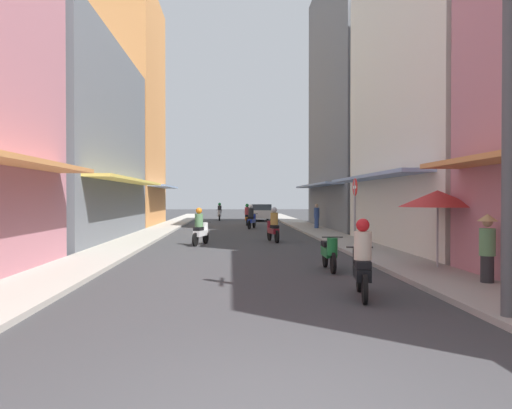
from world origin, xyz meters
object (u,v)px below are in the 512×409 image
Objects in this scene: pedestrian_crossing at (487,246)px; utility_pole at (509,64)px; motorbike_green at (329,252)px; parked_car at (261,212)px; motorbike_silver at (220,213)px; pedestrian_midway at (317,217)px; motorbike_maroon at (273,226)px; motorbike_orange at (247,216)px; motorbike_white at (200,228)px; vendor_umbrella at (438,199)px; street_sign_no_entry at (355,206)px; motorbike_blue at (252,218)px; motorbike_black at (362,262)px.

utility_pole is (-1.29, -3.03, 3.14)m from pedestrian_crossing.
pedestrian_crossing is at bearing -42.69° from motorbike_green.
pedestrian_crossing is at bearing -84.67° from parked_car.
pedestrian_crossing reaches higher than motorbike_silver.
motorbike_silver is 14.58m from pedestrian_midway.
motorbike_maroon is 13.66m from motorbike_orange.
pedestrian_midway reaches higher than motorbike_maroon.
vendor_umbrella is at bearing -48.67° from motorbike_white.
vendor_umbrella reaches higher than motorbike_white.
motorbike_green is 1.12× the size of pedestrian_midway.
street_sign_no_entry is at bearing -80.95° from motorbike_orange.
motorbike_white is 0.22× the size of utility_pole.
motorbike_orange is at bearing 99.99° from pedestrian_crossing.
motorbike_blue reaches higher than parked_car.
motorbike_white is 10.43m from vendor_umbrella.
street_sign_no_entry is at bearing 65.06° from motorbike_green.
pedestrian_midway is at bearing -53.36° from motorbike_orange.
pedestrian_crossing is at bearing -78.65° from motorbike_blue.
pedestrian_midway is at bearing -77.97° from parked_car.
pedestrian_midway is (3.96, -1.66, 0.10)m from motorbike_blue.
street_sign_no_entry is at bearing 76.76° from motorbike_black.
vendor_umbrella is at bearing -89.17° from pedestrian_midway.
vendor_umbrella is at bearing 77.37° from utility_pole.
motorbike_green is at bearing -85.04° from motorbike_maroon.
motorbike_maroon is at bearing 93.13° from motorbike_black.
street_sign_no_entry is at bearing -36.94° from motorbike_white.
pedestrian_crossing is 2.65m from vendor_umbrella.
pedestrian_crossing reaches higher than motorbike_maroon.
pedestrian_crossing is at bearing -78.58° from motorbike_silver.
motorbike_blue is 24.76m from utility_pole.
pedestrian_crossing is at bearing -77.07° from street_sign_no_entry.
street_sign_no_entry is (1.62, -26.26, 0.98)m from parked_car.
parked_car is at bearing 80.02° from motorbike_white.
motorbike_green is 0.23× the size of utility_pole.
pedestrian_crossing is 0.20× the size of utility_pole.
motorbike_blue is at bearing 94.09° from motorbike_green.
pedestrian_midway reaches higher than motorbike_green.
vendor_umbrella is (3.65, -9.13, 1.26)m from motorbike_maroon.
motorbike_silver reaches higher than motorbike_green.
motorbike_orange is 0.83× the size of vendor_umbrella.
pedestrian_crossing reaches higher than motorbike_blue.
motorbike_silver is at bearing 96.08° from motorbike_black.
motorbike_blue and motorbike_maroon have the same top height.
motorbike_maroon is at bearing -91.94° from parked_car.
motorbike_black is at bearing -103.24° from street_sign_no_entry.
street_sign_no_entry is at bearing -79.28° from motorbike_blue.
street_sign_no_entry reaches higher than motorbike_green.
motorbike_maroon is 9.91m from vendor_umbrella.
motorbike_maroon is 1.00× the size of motorbike_black.
street_sign_no_entry reaches higher than motorbike_maroon.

